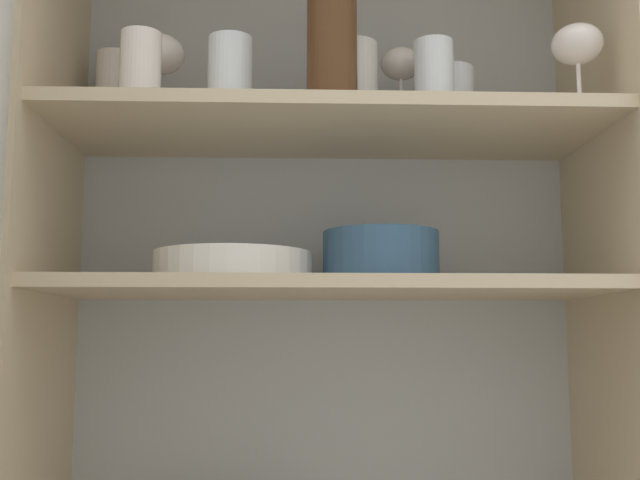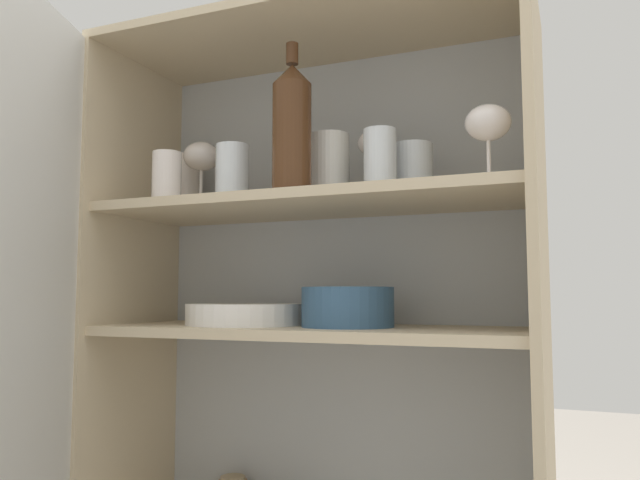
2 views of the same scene
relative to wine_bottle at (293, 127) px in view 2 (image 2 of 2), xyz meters
The scene contains 19 objects.
cupboard_back_panel 0.54m from the wine_bottle, 90.42° to the left, with size 0.90×0.02×1.38m, color #B2B7BC.
cupboard_side_left 0.65m from the wine_bottle, 168.41° to the left, with size 0.02×0.36×1.38m, color #CCB793.
cupboard_side_right 0.65m from the wine_bottle, 11.69° to the left, with size 0.02×0.36×1.38m, color #CCB793.
cupboard_top_panel 0.24m from the wine_bottle, 91.21° to the left, with size 0.90×0.36×0.02m, color #CCB793.
shelf_board_middle 0.41m from the wine_bottle, 91.21° to the left, with size 0.87×0.32×0.02m, color beige.
shelf_board_upper 0.17m from the wine_bottle, 91.21° to the left, with size 0.87×0.32×0.02m, color beige.
cupboard_door 0.68m from the wine_bottle, 141.63° to the right, with size 0.17×0.43×1.38m.
tumbler_glass_0 0.12m from the wine_bottle, 69.39° to the left, with size 0.08×0.08×0.13m.
tumbler_glass_1 0.42m from the wine_bottle, 154.03° to the left, with size 0.07×0.07×0.14m.
tumbler_glass_2 0.30m from the wine_bottle, behind, with size 0.06×0.06×0.10m.
tumbler_glass_3 0.18m from the wine_bottle, 16.01° to the left, with size 0.06×0.06×0.12m.
tumbler_glass_4 0.25m from the wine_bottle, 31.97° to the left, with size 0.08×0.08×0.11m.
tumbler_glass_5 0.18m from the wine_bottle, 165.08° to the left, with size 0.07×0.07×0.12m.
wine_glass_0 0.37m from the wine_bottle, ahead, with size 0.08×0.08×0.13m.
wine_glass_1 0.30m from the wine_bottle, 158.24° to the left, with size 0.08×0.08×0.15m.
wine_glass_2 0.18m from the wine_bottle, 47.71° to the left, with size 0.07×0.07×0.15m.
wine_bottle is the anchor object (origin of this frame).
plate_stack_white 0.41m from the wine_bottle, 148.95° to the left, with size 0.25×0.25×0.04m.
mixing_bowl_large 0.37m from the wine_bottle, 48.58° to the left, with size 0.18×0.18×0.08m.
Camera 2 is at (0.50, -1.01, 0.83)m, focal length 35.00 mm.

